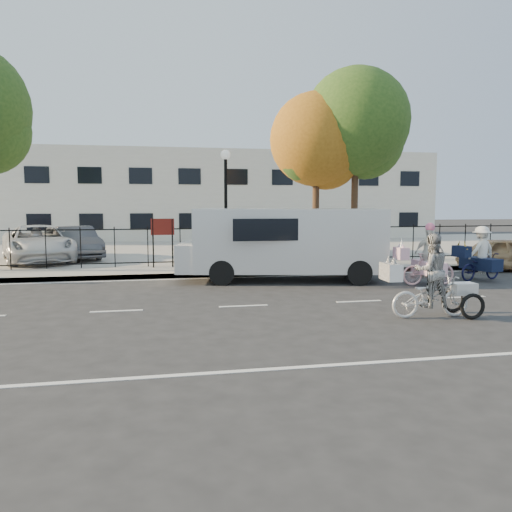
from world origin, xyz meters
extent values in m
plane|color=#333334|center=(0.00, 0.00, 0.00)|extent=(120.00, 120.00, 0.00)
cube|color=#A8A399|center=(0.00, 5.05, 0.07)|extent=(60.00, 0.10, 0.15)
cube|color=#A8A399|center=(0.00, 6.10, 0.07)|extent=(60.00, 2.20, 0.15)
cube|color=#A8A399|center=(0.00, 15.00, 0.07)|extent=(60.00, 15.60, 0.15)
cube|color=silver|center=(0.00, 25.00, 3.00)|extent=(34.00, 10.00, 6.00)
cylinder|color=black|center=(0.50, 6.80, 2.15)|extent=(0.12, 0.12, 4.00)
sphere|color=white|center=(0.50, 6.80, 4.30)|extent=(0.36, 0.36, 0.36)
cylinder|color=black|center=(-2.20, 6.80, 1.05)|extent=(0.06, 0.06, 1.80)
cylinder|color=black|center=(-1.50, 6.80, 1.05)|extent=(0.06, 0.06, 1.80)
cube|color=#59140F|center=(-1.85, 6.80, 1.65)|extent=(0.85, 0.04, 0.60)
imported|color=silver|center=(3.84, -1.96, 0.46)|extent=(1.80, 0.69, 0.93)
imported|color=white|center=(3.84, -1.96, 1.04)|extent=(0.82, 0.65, 1.63)
cube|color=white|center=(2.91, -1.92, 1.03)|extent=(0.33, 0.58, 0.37)
cone|color=white|center=(2.91, -1.80, 1.28)|extent=(0.14, 0.14, 0.19)
cone|color=white|center=(2.91, -2.05, 1.28)|extent=(0.14, 0.14, 0.19)
torus|color=black|center=(4.61, -2.36, 0.29)|extent=(0.58, 0.11, 0.58)
torus|color=black|center=(4.61, -1.64, 0.29)|extent=(0.58, 0.11, 0.58)
cube|color=white|center=(4.61, -2.00, 0.62)|extent=(0.53, 0.38, 0.26)
imported|color=#D9A5AD|center=(6.10, 2.00, 0.50)|extent=(1.69, 0.57, 1.00)
imported|color=white|center=(6.10, 2.00, 1.01)|extent=(0.95, 0.44, 1.58)
cube|color=#ECB4CA|center=(5.20, 2.05, 1.00)|extent=(0.33, 0.57, 0.36)
cone|color=white|center=(5.20, 2.05, 1.32)|extent=(0.12, 0.12, 0.32)
cube|color=#ECB4CA|center=(6.10, 2.00, 0.55)|extent=(0.63, 1.33, 0.40)
sphere|color=pink|center=(6.10, 2.00, 1.78)|extent=(0.28, 0.28, 0.28)
imported|color=#0F1033|center=(8.30, 2.59, 0.45)|extent=(1.79, 1.00, 0.89)
imported|color=white|center=(8.30, 2.59, 1.00)|extent=(1.12, 0.81, 1.56)
cube|color=#0F1833|center=(7.44, 2.37, 0.99)|extent=(0.42, 0.60, 0.36)
cone|color=gold|center=(7.44, 2.55, 1.19)|extent=(0.12, 0.23, 0.32)
cone|color=gold|center=(7.44, 2.19, 1.19)|extent=(0.12, 0.23, 0.32)
cube|color=#0F1833|center=(8.30, 2.59, 0.54)|extent=(0.85, 1.38, 0.40)
cube|color=silver|center=(2.14, 3.80, 1.33)|extent=(6.31, 3.33, 2.00)
cube|color=silver|center=(-1.13, 3.80, 0.78)|extent=(0.96, 2.23, 0.89)
cylinder|color=black|center=(0.03, 2.82, 0.39)|extent=(0.82, 0.43, 0.78)
cylinder|color=black|center=(0.03, 4.78, 0.39)|extent=(0.82, 0.43, 0.78)
cylinder|color=black|center=(4.25, 2.82, 0.39)|extent=(0.82, 0.43, 0.78)
cylinder|color=black|center=(4.25, 4.78, 0.39)|extent=(0.82, 0.43, 0.78)
imported|color=#A58559|center=(10.87, 4.50, 0.62)|extent=(3.88, 2.18, 1.25)
imported|color=silver|center=(-6.83, 9.77, 0.89)|extent=(3.97, 5.81, 1.48)
imported|color=#4A4B51|center=(-5.48, 10.62, 0.84)|extent=(2.85, 4.43, 1.38)
imported|color=#93969A|center=(7.45, 9.90, 0.86)|extent=(2.78, 4.44, 1.41)
cylinder|color=#442D1D|center=(4.44, 8.10, 2.24)|extent=(0.28, 0.28, 4.48)
sphere|color=#9F6219|center=(4.44, 8.10, 5.12)|extent=(3.84, 3.84, 3.84)
sphere|color=#9F6219|center=(4.94, 8.30, 4.48)|extent=(2.82, 2.82, 2.82)
cylinder|color=#442D1D|center=(6.04, 7.86, 2.56)|extent=(0.28, 0.28, 5.11)
sphere|color=#385B1E|center=(6.04, 7.86, 5.85)|extent=(4.38, 4.38, 4.38)
sphere|color=#385B1E|center=(6.54, 8.06, 5.11)|extent=(3.21, 3.21, 3.21)
camera|label=1|loc=(-2.01, -11.82, 2.50)|focal=35.00mm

